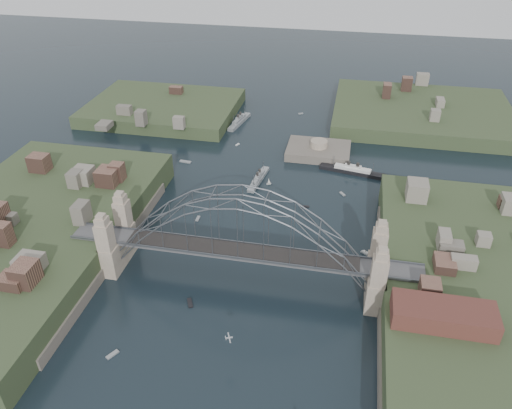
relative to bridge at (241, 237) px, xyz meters
The scene contains 24 objects.
ground 12.32m from the bridge, ahead, with size 500.00×500.00×0.00m, color black.
bridge is the anchor object (origin of this frame).
shore_west 58.25m from the bridge, behind, with size 50.50×90.00×12.00m.
shore_east 58.25m from the bridge, ahead, with size 50.50×90.00×12.00m.
headland_nw 110.41m from the bridge, 120.07° to the left, with size 60.00×45.00×9.00m, color #314023.
headland_ne 121.38m from the bridge, 65.56° to the left, with size 70.00×55.00×9.50m, color #314023.
fort_island 72.14m from the bridge, 80.27° to the left, with size 22.00×16.00×9.40m.
wharf_shed 46.23m from the bridge, 17.65° to the right, with size 20.00×8.00×4.00m, color #592D26.
finger_pier 49.40m from the bridge, 35.68° to the right, with size 4.00×22.00×1.40m, color #4F4F52.
naval_cruiser_near 49.12m from the bridge, 96.17° to the left, with size 4.21×16.42×4.88m.
naval_cruiser_far 94.35m from the bridge, 103.36° to the left, with size 5.62×17.71×5.93m.
ocean_liner 64.61m from the bridge, 67.42° to the left, with size 22.04×7.06×5.37m.
aeroplane 26.07m from the bridge, 82.59° to the right, with size 1.53×2.59×0.40m.
small_boat_a 31.15m from the bridge, 128.67° to the left, with size 0.91×2.52×0.45m.
small_boat_b 38.78m from the bridge, 71.40° to the left, with size 2.00×0.79×0.45m.
small_boat_c 18.99m from the bridge, 131.10° to the right, with size 2.23×3.16×0.45m.
small_boat_d 50.88m from the bridge, 63.59° to the left, with size 2.09×2.42×0.45m.
small_boat_e 65.07m from the bridge, 120.48° to the left, with size 4.14×1.73×0.45m.
small_boat_f 47.21m from the bridge, 91.81° to the left, with size 1.50×1.14×2.38m.
small_boat_h 74.99m from the bridge, 103.95° to the left, with size 1.28×1.92×0.45m.
small_boat_i 35.48m from the bridge, 27.83° to the left, with size 2.62×2.19×1.43m.
small_boat_j 37.13m from the bridge, 125.76° to the right, with size 2.17×2.82×0.45m.
small_boat_k 106.43m from the bridge, 89.32° to the left, with size 2.08×1.53×0.45m.
small_boat_l 56.51m from the bridge, 141.29° to the left, with size 1.01×2.30×0.45m.
Camera 1 is at (22.07, -90.92, 81.21)m, focal length 35.25 mm.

